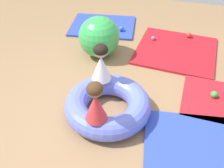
{
  "coord_description": "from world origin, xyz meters",
  "views": [
    {
      "loc": [
        0.61,
        -2.23,
        2.34
      ],
      "look_at": [
        -0.07,
        0.13,
        0.32
      ],
      "focal_mm": 40.67,
      "sensor_mm": 36.0,
      "label": 1
    }
  ],
  "objects": [
    {
      "name": "gym_mat_front",
      "position": [
        -0.86,
        2.2,
        0.02
      ],
      "size": [
        1.38,
        1.15,
        0.04
      ],
      "primitive_type": "cube",
      "rotation": [
        0.0,
        0.0,
        0.15
      ],
      "color": "#2D47B7",
      "rests_on": "ground"
    },
    {
      "name": "play_ball_red",
      "position": [
        0.81,
        2.16,
        0.09
      ],
      "size": [
        0.09,
        0.09,
        0.09
      ],
      "primitive_type": "sphere",
      "color": "red",
      "rests_on": "gym_mat_near_right"
    },
    {
      "name": "gym_mat_far_right",
      "position": [
        1.13,
        -0.46,
        0.02
      ],
      "size": [
        1.49,
        1.46,
        0.04
      ],
      "primitive_type": "cube",
      "rotation": [
        0.0,
        0.0,
        0.15
      ],
      "color": "#2D47B7",
      "rests_on": "ground"
    },
    {
      "name": "play_ball_blue",
      "position": [
        -0.44,
        2.06,
        0.09
      ],
      "size": [
        0.1,
        0.1,
        0.1
      ],
      "primitive_type": "sphere",
      "color": "blue",
      "rests_on": "gym_mat_front"
    },
    {
      "name": "gym_mat_near_right",
      "position": [
        0.63,
        1.66,
        0.02
      ],
      "size": [
        1.39,
        1.38,
        0.04
      ],
      "primitive_type": "cube",
      "rotation": [
        0.0,
        0.0,
        -0.07
      ],
      "color": "#B21923",
      "rests_on": "ground"
    },
    {
      "name": "exercise_ball_large",
      "position": [
        -0.6,
        1.21,
        0.33
      ],
      "size": [
        0.67,
        0.67,
        0.67
      ],
      "primitive_type": "sphere",
      "color": "green",
      "rests_on": "ground"
    },
    {
      "name": "play_ball_green",
      "position": [
        1.22,
        0.57,
        0.09
      ],
      "size": [
        0.09,
        0.09,
        0.09
      ],
      "primitive_type": "sphere",
      "color": "green",
      "rests_on": "gym_mat_near_left"
    },
    {
      "name": "play_ball_orange",
      "position": [
        -0.81,
        2.37,
        0.08
      ],
      "size": [
        0.09,
        0.09,
        0.09
      ],
      "primitive_type": "sphere",
      "color": "orange",
      "rests_on": "gym_mat_front"
    },
    {
      "name": "child_in_white",
      "position": [
        -0.25,
        0.25,
        0.53
      ],
      "size": [
        0.35,
        0.35,
        0.51
      ],
      "rotation": [
        0.0,
        0.0,
        3.66
      ],
      "color": "white",
      "rests_on": "inflatable_cushion"
    },
    {
      "name": "ground_plane",
      "position": [
        0.0,
        0.0,
        0.0
      ],
      "size": [
        8.0,
        8.0,
        0.0
      ],
      "primitive_type": "plane",
      "color": "#93704C"
    },
    {
      "name": "child_in_red",
      "position": [
        -0.09,
        -0.43,
        0.52
      ],
      "size": [
        0.35,
        0.35,
        0.48
      ],
      "rotation": [
        0.0,
        0.0,
        0.84
      ],
      "color": "red",
      "rests_on": "inflatable_cushion"
    },
    {
      "name": "inflatable_cushion",
      "position": [
        -0.07,
        -0.07,
        0.14
      ],
      "size": [
        1.07,
        1.07,
        0.28
      ],
      "primitive_type": "torus",
      "color": "#6070E5",
      "rests_on": "ground"
    },
    {
      "name": "play_ball_pink",
      "position": [
        0.2,
        1.89,
        0.07
      ],
      "size": [
        0.07,
        0.07,
        0.07
      ],
      "primitive_type": "sphere",
      "color": "pink",
      "rests_on": "gym_mat_near_right"
    }
  ]
}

